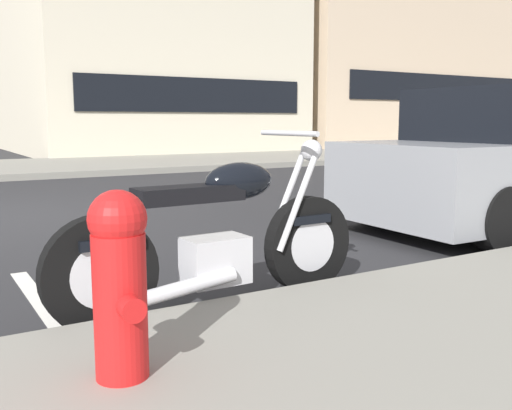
% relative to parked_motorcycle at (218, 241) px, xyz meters
% --- Properties ---
extents(sidewalk_far_curb, '(120.00, 5.00, 0.14)m').
position_rel_parked_motorcycle_xyz_m(sidewalk_far_curb, '(11.03, 11.70, -0.37)').
color(sidewalk_far_curb, gray).
rests_on(sidewalk_far_curb, ground).
extents(parking_stall_stripe, '(0.12, 2.20, 0.01)m').
position_rel_parked_motorcycle_xyz_m(parking_stall_stripe, '(-0.97, 0.50, -0.44)').
color(parking_stall_stripe, silver).
rests_on(parking_stall_stripe, ground).
extents(parked_motorcycle, '(2.18, 0.62, 1.14)m').
position_rel_parked_motorcycle_xyz_m(parked_motorcycle, '(0.00, 0.00, 0.00)').
color(parked_motorcycle, black).
rests_on(parked_motorcycle, ground).
extents(fire_hydrant, '(0.24, 0.36, 0.79)m').
position_rel_parked_motorcycle_xyz_m(fire_hydrant, '(-0.95, -0.96, 0.12)').
color(fire_hydrant, red).
rests_on(fire_hydrant, sidewalk_near_curb).
extents(townhouse_near_left, '(9.33, 11.46, 9.20)m').
position_rel_parked_motorcycle_xyz_m(townhouse_near_left, '(6.49, 19.69, 4.16)').
color(townhouse_near_left, beige).
rests_on(townhouse_near_left, ground).
extents(townhouse_far_uphill, '(13.38, 11.24, 11.71)m').
position_rel_parked_motorcycle_xyz_m(townhouse_far_uphill, '(18.48, 19.58, 5.41)').
color(townhouse_far_uphill, beige).
rests_on(townhouse_far_uphill, ground).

